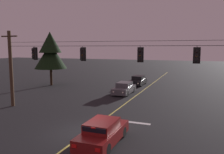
{
  "coord_description": "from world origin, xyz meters",
  "views": [
    {
      "loc": [
        6.76,
        -12.87,
        5.52
      ],
      "look_at": [
        0.0,
        4.8,
        3.11
      ],
      "focal_mm": 37.06,
      "sensor_mm": 36.0,
      "label": 1
    }
  ],
  "objects_px": {
    "traffic_light_leftmost": "(34,54)",
    "car_oncoming_trailing": "(138,81)",
    "traffic_light_left_inner": "(82,54)",
    "tree_verge_near": "(50,52)",
    "traffic_light_right_inner": "(197,55)",
    "car_waiting_near_lane": "(103,133)",
    "traffic_light_centre": "(140,55)",
    "car_oncoming_lead": "(124,88)"
  },
  "relations": [
    {
      "from": "traffic_light_centre",
      "to": "tree_verge_near",
      "type": "distance_m",
      "value": 19.95
    },
    {
      "from": "car_oncoming_trailing",
      "to": "traffic_light_centre",
      "type": "bearing_deg",
      "value": -75.25
    },
    {
      "from": "traffic_light_leftmost",
      "to": "traffic_light_centre",
      "type": "bearing_deg",
      "value": 0.0
    },
    {
      "from": "traffic_light_right_inner",
      "to": "traffic_light_centre",
      "type": "bearing_deg",
      "value": 180.0
    },
    {
      "from": "traffic_light_left_inner",
      "to": "car_waiting_near_lane",
      "type": "distance_m",
      "value": 7.59
    },
    {
      "from": "car_waiting_near_lane",
      "to": "car_oncoming_trailing",
      "type": "relative_size",
      "value": 0.98
    },
    {
      "from": "traffic_light_leftmost",
      "to": "car_oncoming_trailing",
      "type": "bearing_deg",
      "value": 72.41
    },
    {
      "from": "traffic_light_centre",
      "to": "car_oncoming_lead",
      "type": "bearing_deg",
      "value": 114.24
    },
    {
      "from": "car_waiting_near_lane",
      "to": "car_oncoming_lead",
      "type": "distance_m",
      "value": 14.73
    },
    {
      "from": "traffic_light_centre",
      "to": "traffic_light_left_inner",
      "type": "bearing_deg",
      "value": 180.0
    },
    {
      "from": "tree_verge_near",
      "to": "traffic_light_right_inner",
      "type": "bearing_deg",
      "value": -29.96
    },
    {
      "from": "traffic_light_left_inner",
      "to": "traffic_light_leftmost",
      "type": "bearing_deg",
      "value": 180.0
    },
    {
      "from": "car_oncoming_lead",
      "to": "tree_verge_near",
      "type": "distance_m",
      "value": 12.87
    },
    {
      "from": "traffic_light_leftmost",
      "to": "car_oncoming_lead",
      "type": "height_order",
      "value": "traffic_light_leftmost"
    },
    {
      "from": "traffic_light_leftmost",
      "to": "car_waiting_near_lane",
      "type": "height_order",
      "value": "traffic_light_leftmost"
    },
    {
      "from": "car_waiting_near_lane",
      "to": "car_oncoming_lead",
      "type": "height_order",
      "value": "same"
    },
    {
      "from": "car_oncoming_trailing",
      "to": "car_oncoming_lead",
      "type": "bearing_deg",
      "value": -89.39
    },
    {
      "from": "traffic_light_leftmost",
      "to": "traffic_light_right_inner",
      "type": "height_order",
      "value": "same"
    },
    {
      "from": "traffic_light_leftmost",
      "to": "traffic_light_right_inner",
      "type": "distance_m",
      "value": 13.48
    },
    {
      "from": "traffic_light_leftmost",
      "to": "traffic_light_centre",
      "type": "height_order",
      "value": "same"
    },
    {
      "from": "traffic_light_leftmost",
      "to": "tree_verge_near",
      "type": "bearing_deg",
      "value": 119.87
    },
    {
      "from": "traffic_light_left_inner",
      "to": "car_oncoming_lead",
      "type": "xyz_separation_m",
      "value": [
        0.5,
        9.46,
        -4.35
      ]
    },
    {
      "from": "traffic_light_left_inner",
      "to": "tree_verge_near",
      "type": "bearing_deg",
      "value": 134.63
    },
    {
      "from": "traffic_light_left_inner",
      "to": "car_waiting_near_lane",
      "type": "xyz_separation_m",
      "value": [
        3.85,
        -4.88,
        -4.35
      ]
    },
    {
      "from": "traffic_light_right_inner",
      "to": "car_waiting_near_lane",
      "type": "xyz_separation_m",
      "value": [
        -4.83,
        -4.88,
        -4.35
      ]
    },
    {
      "from": "traffic_light_right_inner",
      "to": "car_oncoming_trailing",
      "type": "height_order",
      "value": "traffic_light_right_inner"
    },
    {
      "from": "traffic_light_left_inner",
      "to": "traffic_light_right_inner",
      "type": "distance_m",
      "value": 8.69
    },
    {
      "from": "traffic_light_right_inner",
      "to": "car_oncoming_trailing",
      "type": "xyz_separation_m",
      "value": [
        -8.26,
        16.47,
        -4.35
      ]
    },
    {
      "from": "traffic_light_centre",
      "to": "tree_verge_near",
      "type": "bearing_deg",
      "value": 144.41
    },
    {
      "from": "car_oncoming_trailing",
      "to": "tree_verge_near",
      "type": "height_order",
      "value": "tree_verge_near"
    },
    {
      "from": "traffic_light_centre",
      "to": "car_oncoming_trailing",
      "type": "relative_size",
      "value": 0.28
    },
    {
      "from": "traffic_light_left_inner",
      "to": "traffic_light_right_inner",
      "type": "bearing_deg",
      "value": 0.0
    },
    {
      "from": "traffic_light_left_inner",
      "to": "tree_verge_near",
      "type": "relative_size",
      "value": 0.16
    },
    {
      "from": "traffic_light_right_inner",
      "to": "tree_verge_near",
      "type": "relative_size",
      "value": 0.16
    },
    {
      "from": "traffic_light_left_inner",
      "to": "car_waiting_near_lane",
      "type": "bearing_deg",
      "value": -51.71
    },
    {
      "from": "traffic_light_left_inner",
      "to": "car_waiting_near_lane",
      "type": "relative_size",
      "value": 0.28
    },
    {
      "from": "traffic_light_left_inner",
      "to": "car_oncoming_lead",
      "type": "bearing_deg",
      "value": 86.96
    },
    {
      "from": "traffic_light_right_inner",
      "to": "tree_verge_near",
      "type": "xyz_separation_m",
      "value": [
        -20.15,
        11.61,
        -0.12
      ]
    },
    {
      "from": "car_waiting_near_lane",
      "to": "traffic_light_right_inner",
      "type": "bearing_deg",
      "value": 45.27
    },
    {
      "from": "traffic_light_leftmost",
      "to": "traffic_light_left_inner",
      "type": "distance_m",
      "value": 4.79
    },
    {
      "from": "car_waiting_near_lane",
      "to": "traffic_light_leftmost",
      "type": "bearing_deg",
      "value": 150.56
    },
    {
      "from": "car_oncoming_lead",
      "to": "car_oncoming_trailing",
      "type": "distance_m",
      "value": 7.0
    }
  ]
}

